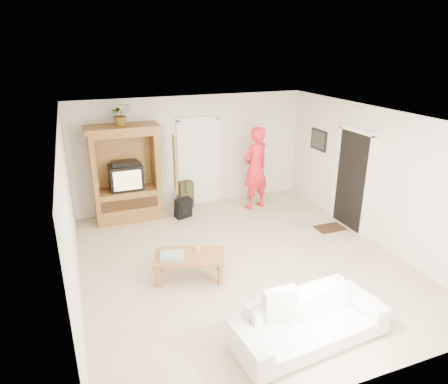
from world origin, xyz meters
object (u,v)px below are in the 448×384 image
(armoire, at_px, (127,180))
(sofa, at_px, (310,321))
(coffee_table, at_px, (189,258))
(man, at_px, (255,168))

(armoire, distance_m, sofa, 5.12)
(armoire, relative_size, sofa, 1.02)
(armoire, height_order, sofa, armoire)
(sofa, height_order, coffee_table, sofa)
(armoire, bearing_deg, man, -8.39)
(coffee_table, bearing_deg, man, 64.31)
(man, xyz_separation_m, sofa, (-1.27, -4.41, -0.67))
(man, relative_size, sofa, 0.94)
(armoire, distance_m, man, 2.90)
(sofa, relative_size, coffee_table, 1.61)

